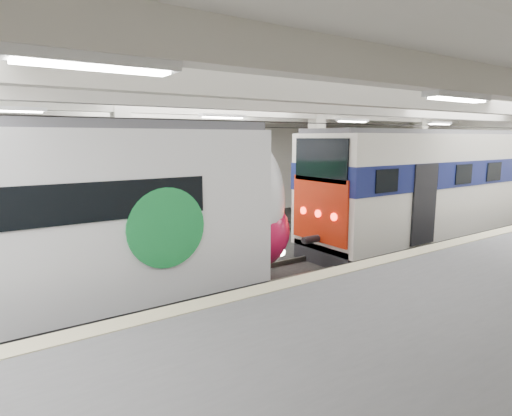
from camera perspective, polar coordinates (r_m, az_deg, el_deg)
station_hall at (r=11.13m, az=5.42°, el=4.15°), size 36.00×24.00×5.75m
modern_emu at (r=10.50m, az=-27.16°, el=-2.50°), size 14.47×2.99×4.64m
older_rer at (r=19.43m, az=23.48°, el=3.08°), size 13.84×3.05×4.55m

